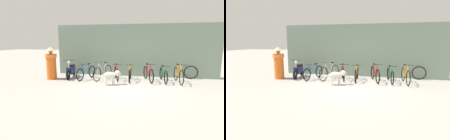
{
  "view_description": "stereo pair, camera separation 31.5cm",
  "coord_description": "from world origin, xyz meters",
  "views": [
    {
      "loc": [
        0.8,
        -7.05,
        2.01
      ],
      "look_at": [
        -0.84,
        0.92,
        0.65
      ],
      "focal_mm": 28.0,
      "sensor_mm": 36.0,
      "label": 1
    },
    {
      "loc": [
        1.1,
        -6.98,
        2.01
      ],
      "look_at": [
        -0.84,
        0.92,
        0.65
      ],
      "focal_mm": 28.0,
      "sensor_mm": 36.0,
      "label": 2
    }
  ],
  "objects": [
    {
      "name": "shop_wall_back",
      "position": [
        0.0,
        2.98,
        1.47
      ],
      "size": [
        9.14,
        0.2,
        2.94
      ],
      "color": "slate",
      "rests_on": "ground"
    },
    {
      "name": "bicycle_6",
      "position": [
        2.29,
        1.71,
        0.38
      ],
      "size": [
        0.46,
        1.72,
        0.93
      ],
      "rotation": [
        0.0,
        0.0,
        -1.47
      ],
      "color": "black",
      "rests_on": "ground"
    },
    {
      "name": "bicycle_1",
      "position": [
        -1.49,
        1.71,
        0.38
      ],
      "size": [
        0.65,
        1.67,
        0.92
      ],
      "rotation": [
        0.0,
        0.0,
        -1.9
      ],
      "color": "black",
      "rests_on": "ground"
    },
    {
      "name": "person_in_robes",
      "position": [
        -4.17,
        1.23,
        0.87
      ],
      "size": [
        0.64,
        0.64,
        1.7
      ],
      "rotation": [
        0.0,
        0.0,
        3.23
      ],
      "color": "orange",
      "rests_on": "ground"
    },
    {
      "name": "bicycle_0",
      "position": [
        -2.38,
        1.64,
        0.34
      ],
      "size": [
        0.57,
        1.69,
        0.84
      ],
      "rotation": [
        0.0,
        0.0,
        -1.83
      ],
      "color": "black",
      "rests_on": "ground"
    },
    {
      "name": "ground_plane",
      "position": [
        0.0,
        0.0,
        0.0
      ],
      "size": [
        60.0,
        60.0,
        0.0
      ],
      "primitive_type": "plane",
      "color": "#9E998E"
    },
    {
      "name": "bicycle_4",
      "position": [
        0.85,
        1.82,
        0.37
      ],
      "size": [
        0.59,
        1.69,
        0.91
      ],
      "rotation": [
        0.0,
        0.0,
        -1.29
      ],
      "color": "black",
      "rests_on": "ground"
    },
    {
      "name": "stray_dog",
      "position": [
        -0.8,
        0.63,
        0.46
      ],
      "size": [
        1.01,
        0.55,
        0.67
      ],
      "rotation": [
        0.0,
        0.0,
        0.39
      ],
      "color": "beige",
      "rests_on": "ground"
    },
    {
      "name": "spare_tire_left",
      "position": [
        3.07,
        2.72,
        0.36
      ],
      "size": [
        0.71,
        0.17,
        0.71
      ],
      "rotation": [
        0.0,
        0.0,
        -0.16
      ],
      "color": "black",
      "rests_on": "ground"
    },
    {
      "name": "bicycle_3",
      "position": [
        -0.06,
        1.7,
        0.35
      ],
      "size": [
        0.46,
        1.63,
        0.86
      ],
      "rotation": [
        0.0,
        0.0,
        -1.53
      ],
      "color": "black",
      "rests_on": "ground"
    },
    {
      "name": "bicycle_5",
      "position": [
        1.59,
        1.81,
        0.34
      ],
      "size": [
        0.46,
        1.7,
        0.83
      ],
      "rotation": [
        0.0,
        0.0,
        -1.44
      ],
      "color": "black",
      "rests_on": "ground"
    },
    {
      "name": "motorcycle",
      "position": [
        -3.34,
        1.82,
        0.4
      ],
      "size": [
        0.58,
        1.76,
        1.01
      ],
      "rotation": [
        0.0,
        0.0,
        -1.39
      ],
      "color": "black",
      "rests_on": "ground"
    },
    {
      "name": "bicycle_2",
      "position": [
        -0.78,
        1.79,
        0.35
      ],
      "size": [
        0.57,
        1.57,
        0.86
      ],
      "rotation": [
        0.0,
        0.0,
        -1.28
      ],
      "color": "black",
      "rests_on": "ground"
    }
  ]
}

